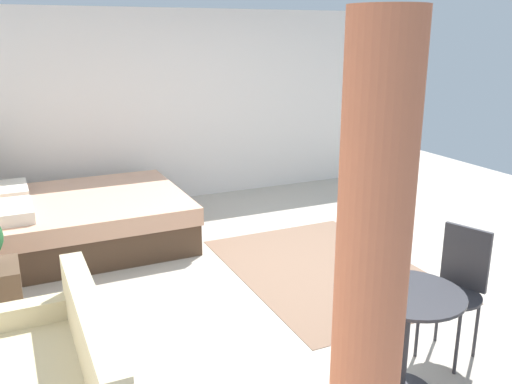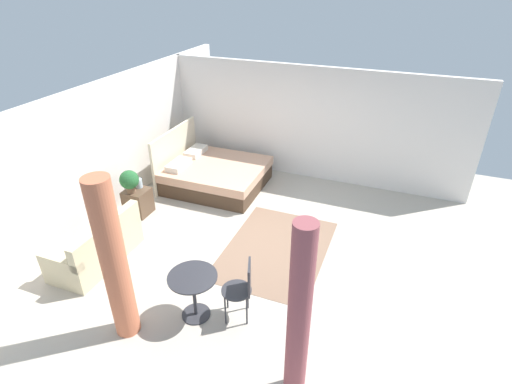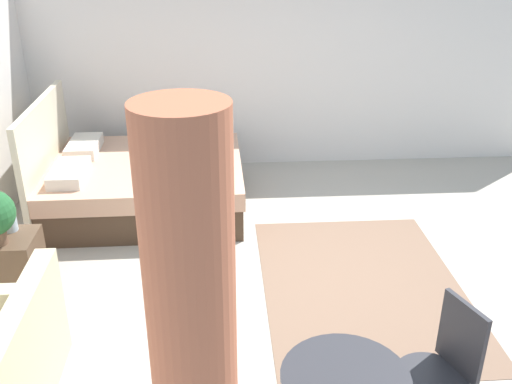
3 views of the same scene
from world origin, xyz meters
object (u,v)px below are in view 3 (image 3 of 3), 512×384
object	(u,v)px
bed	(140,182)
cafe_chair_near_window	(446,362)
nightstand	(12,265)
vase	(8,220)

from	to	relation	value
bed	cafe_chair_near_window	bearing A→B (deg)	-147.15
nightstand	vase	size ratio (longest dim) A/B	2.86
bed	nightstand	bearing A→B (deg)	151.34
bed	vase	distance (m)	1.72
nightstand	vase	world-z (taller)	vase
vase	cafe_chair_near_window	world-z (taller)	cafe_chair_near_window
bed	nightstand	xyz separation A→B (m)	(-1.58, 0.86, -0.03)
cafe_chair_near_window	nightstand	bearing A→B (deg)	60.24
vase	cafe_chair_near_window	xyz separation A→B (m)	(-1.82, -2.98, -0.05)
nightstand	bed	bearing A→B (deg)	-28.66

